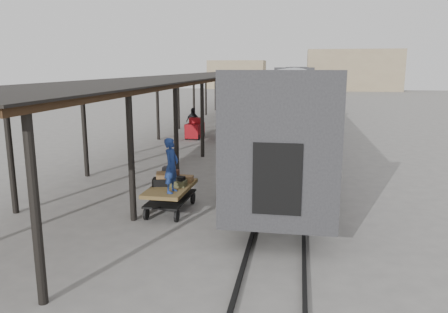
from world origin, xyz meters
name	(u,v)px	position (x,y,z in m)	size (l,w,h in m)	color
ground	(191,203)	(0.00, 0.00, 0.00)	(160.00, 160.00, 0.00)	slate
train	(295,86)	(3.19, 33.79, 2.69)	(3.45, 76.01, 4.01)	silver
canopy	(219,75)	(-3.40, 24.00, 4.00)	(4.90, 64.30, 4.15)	#422B19
rails	(295,110)	(3.20, 34.00, 0.06)	(1.54, 150.00, 0.12)	black
building_far	(353,70)	(14.00, 78.00, 4.00)	(18.00, 10.00, 8.00)	tan
building_left	(237,74)	(-10.00, 82.00, 3.00)	(12.00, 8.00, 6.00)	tan
baggage_cart	(171,192)	(-0.44, -0.97, 0.65)	(1.31, 2.43, 0.86)	brown
suitcase_stack	(171,178)	(-0.51, -0.64, 1.05)	(1.23, 1.05, 0.56)	#39393B
luggage_tug	(195,129)	(-3.16, 13.80, 0.62)	(1.05, 1.60, 1.36)	maroon
porter	(171,165)	(-0.19, -1.62, 1.72)	(0.63, 0.41, 1.73)	navy
pedestrian	(193,122)	(-3.56, 14.97, 0.97)	(1.14, 0.48, 1.95)	black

